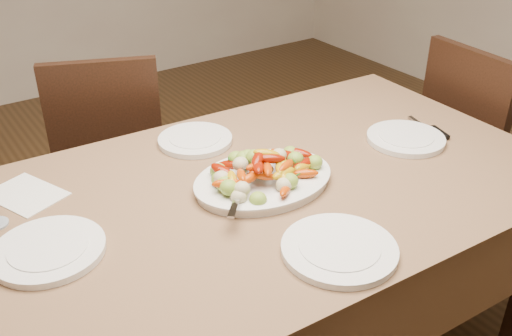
{
  "coord_description": "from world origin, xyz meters",
  "views": [
    {
      "loc": [
        -0.99,
        -1.12,
        1.62
      ],
      "look_at": [
        -0.19,
        0.04,
        0.82
      ],
      "focal_mm": 40.0,
      "sensor_mm": 36.0,
      "label": 1
    }
  ],
  "objects": [
    {
      "name": "table_knife",
      "position": [
        0.51,
        0.01,
        0.76
      ],
      "size": [
        0.07,
        0.2,
        0.01
      ],
      "primitive_type": null,
      "rotation": [
        0.0,
        0.0,
        -0.27
      ],
      "color": "#9EA0A8",
      "rests_on": "dining_table"
    },
    {
      "name": "serving_spoon",
      "position": [
        -0.24,
        0.0,
        0.81
      ],
      "size": [
        0.25,
        0.23,
        0.03
      ],
      "primitive_type": null,
      "rotation": [
        0.0,
        0.0,
        -0.73
      ],
      "color": "#9EA0A8",
      "rests_on": "serving_platter"
    },
    {
      "name": "roasted_vegetables",
      "position": [
        -0.17,
        0.03,
        0.83
      ],
      "size": [
        0.34,
        0.24,
        0.09
      ],
      "primitive_type": null,
      "rotation": [
        0.0,
        0.0,
        -0.04
      ],
      "color": "#731002",
      "rests_on": "serving_platter"
    },
    {
      "name": "serving_platter",
      "position": [
        -0.17,
        0.03,
        0.77
      ],
      "size": [
        0.42,
        0.32,
        0.02
      ],
      "primitive_type": "ellipsoid",
      "rotation": [
        0.0,
        0.0,
        -0.04
      ],
      "color": "white",
      "rests_on": "dining_table"
    },
    {
      "name": "plate_right",
      "position": [
        0.38,
        -0.0,
        0.77
      ],
      "size": [
        0.26,
        0.26,
        0.02
      ],
      "primitive_type": "cylinder",
      "color": "white",
      "rests_on": "dining_table"
    },
    {
      "name": "chair_far",
      "position": [
        -0.29,
        0.99,
        0.47
      ],
      "size": [
        0.55,
        0.55,
        0.95
      ],
      "primitive_type": null,
      "rotation": [
        0.0,
        0.0,
        2.76
      ],
      "color": "black",
      "rests_on": "ground"
    },
    {
      "name": "plate_far",
      "position": [
        -0.2,
        0.39,
        0.77
      ],
      "size": [
        0.24,
        0.24,
        0.02
      ],
      "primitive_type": "cylinder",
      "color": "white",
      "rests_on": "dining_table"
    },
    {
      "name": "plate_left",
      "position": [
        -0.78,
        0.07,
        0.77
      ],
      "size": [
        0.27,
        0.27,
        0.02
      ],
      "primitive_type": "cylinder",
      "color": "white",
      "rests_on": "dining_table"
    },
    {
      "name": "dining_table",
      "position": [
        -0.19,
        0.04,
        0.38
      ],
      "size": [
        1.88,
        1.12,
        0.76
      ],
      "primitive_type": "cube",
      "rotation": [
        0.0,
        0.0,
        -0.04
      ],
      "color": "brown",
      "rests_on": "ground"
    },
    {
      "name": "plate_near",
      "position": [
        -0.2,
        -0.32,
        0.77
      ],
      "size": [
        0.28,
        0.28,
        0.02
      ],
      "primitive_type": "cylinder",
      "color": "white",
      "rests_on": "dining_table"
    },
    {
      "name": "chair_right",
      "position": [
        1.05,
        0.11,
        0.47
      ],
      "size": [
        0.46,
        0.46,
        0.95
      ],
      "primitive_type": null,
      "rotation": [
        0.0,
        0.0,
        1.47
      ],
      "color": "black",
      "rests_on": "ground"
    },
    {
      "name": "menu_card",
      "position": [
        -0.75,
        0.37,
        0.76
      ],
      "size": [
        0.22,
        0.25,
        0.0
      ],
      "primitive_type": "cube",
      "rotation": [
        0.0,
        0.0,
        0.38
      ],
      "color": "silver",
      "rests_on": "dining_table"
    }
  ]
}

